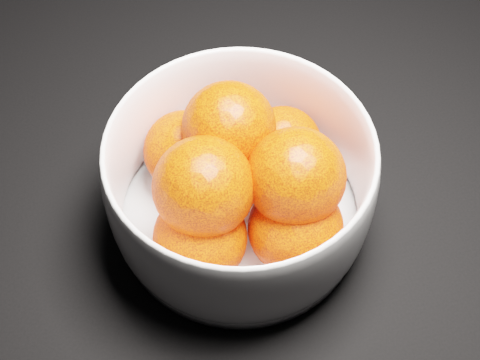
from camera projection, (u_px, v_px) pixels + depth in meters
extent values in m
cube|color=black|center=(46.00, 50.00, 0.65)|extent=(3.00, 3.00, 0.00)
cylinder|color=white|center=(240.00, 215.00, 0.54)|extent=(0.19, 0.19, 0.01)
sphere|color=#FF3606|center=(282.00, 145.00, 0.53)|extent=(0.06, 0.06, 0.06)
sphere|color=#FF3606|center=(185.00, 151.00, 0.53)|extent=(0.06, 0.06, 0.06)
sphere|color=#FF3606|center=(200.00, 237.00, 0.48)|extent=(0.07, 0.07, 0.07)
sphere|color=#FF3606|center=(295.00, 228.00, 0.49)|extent=(0.07, 0.07, 0.07)
sphere|color=#FF3606|center=(229.00, 128.00, 0.49)|extent=(0.07, 0.07, 0.07)
sphere|color=#FF3606|center=(204.00, 187.00, 0.46)|extent=(0.07, 0.07, 0.07)
sphere|color=#FF3606|center=(296.00, 177.00, 0.47)|extent=(0.07, 0.07, 0.07)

